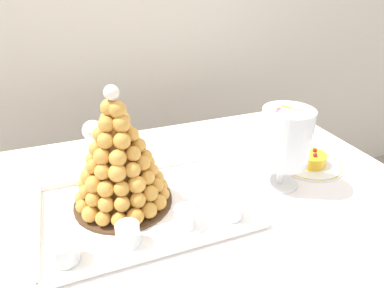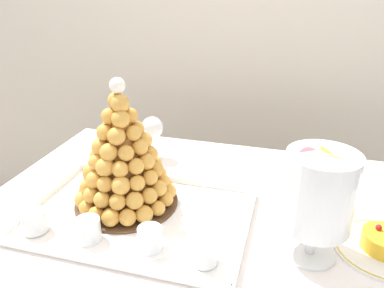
{
  "view_description": "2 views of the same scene",
  "coord_description": "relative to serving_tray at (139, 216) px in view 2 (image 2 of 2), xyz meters",
  "views": [
    {
      "loc": [
        -0.34,
        -0.78,
        1.38
      ],
      "look_at": [
        -0.06,
        -0.06,
        0.99
      ],
      "focal_mm": 31.65,
      "sensor_mm": 36.0,
      "label": 1
    },
    {
      "loc": [
        0.16,
        -0.77,
        1.36
      ],
      "look_at": [
        -0.06,
        0.02,
        0.99
      ],
      "focal_mm": 35.25,
      "sensor_mm": 36.0,
      "label": 2
    }
  ],
  "objects": [
    {
      "name": "dessert_cup_mid_left",
      "position": [
        -0.07,
        -0.12,
        0.03
      ],
      "size": [
        0.06,
        0.06,
        0.05
      ],
      "color": "silver",
      "rests_on": "serving_tray"
    },
    {
      "name": "buffet_table",
      "position": [
        0.19,
        0.03,
        -0.12
      ],
      "size": [
        1.28,
        0.97,
        0.79
      ],
      "color": "brown",
      "rests_on": "ground_plane"
    },
    {
      "name": "serving_tray",
      "position": [
        0.0,
        0.0,
        0.0
      ],
      "size": [
        0.56,
        0.38,
        0.02
      ],
      "color": "white",
      "rests_on": "buffet_table"
    },
    {
      "name": "wine_glass",
      "position": [
        -0.09,
        0.34,
        0.1
      ],
      "size": [
        0.07,
        0.07,
        0.14
      ],
      "color": "silver",
      "rests_on": "buffet_table"
    },
    {
      "name": "dessert_cup_left",
      "position": [
        -0.21,
        -0.12,
        0.03
      ],
      "size": [
        0.06,
        0.06,
        0.05
      ],
      "color": "silver",
      "rests_on": "serving_tray"
    },
    {
      "name": "fruit_tart_plate",
      "position": [
        0.58,
        0.03,
        0.01
      ],
      "size": [
        0.22,
        0.22,
        0.06
      ],
      "color": "white",
      "rests_on": "buffet_table"
    },
    {
      "name": "croquembouche",
      "position": [
        -0.05,
        0.04,
        0.14
      ],
      "size": [
        0.27,
        0.27,
        0.34
      ],
      "color": "#4C331E",
      "rests_on": "serving_tray"
    },
    {
      "name": "backdrop_wall",
      "position": [
        0.19,
        1.04,
        0.45
      ],
      "size": [
        4.8,
        0.1,
        2.5
      ],
      "primitive_type": "cube",
      "color": "silver",
      "rests_on": "ground_plane"
    },
    {
      "name": "macaron_goblet",
      "position": [
        0.42,
        -0.02,
        0.15
      ],
      "size": [
        0.15,
        0.15,
        0.26
      ],
      "color": "white",
      "rests_on": "buffet_table"
    },
    {
      "name": "dessert_cup_centre",
      "position": [
        0.08,
        -0.11,
        0.03
      ],
      "size": [
        0.06,
        0.06,
        0.05
      ],
      "color": "silver",
      "rests_on": "serving_tray"
    },
    {
      "name": "dessert_cup_mid_right",
      "position": [
        0.2,
        -0.12,
        0.03
      ],
      "size": [
        0.06,
        0.06,
        0.06
      ],
      "color": "silver",
      "rests_on": "serving_tray"
    }
  ]
}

